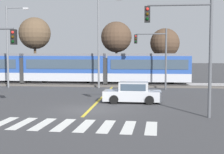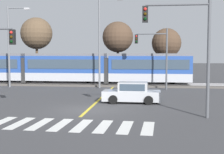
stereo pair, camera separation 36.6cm
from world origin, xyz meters
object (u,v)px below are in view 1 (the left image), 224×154
Objects in this scene: traffic_light_far_right at (155,50)px; bare_tree_west at (116,37)px; street_lamp_centre at (101,37)px; bare_tree_far_west at (35,33)px; traffic_light_near_right at (189,39)px; street_lamp_west at (9,41)px; sedan_crossing at (133,93)px; light_rail_tram at (66,67)px; bare_tree_east at (165,43)px.

traffic_light_far_right is 9.69m from bare_tree_west.
bare_tree_far_west is at bearing 142.77° from street_lamp_centre.
street_lamp_west reaches higher than traffic_light_near_right.
traffic_light_near_right is (3.32, -4.98, 3.70)m from sedan_crossing.
traffic_light_far_right is (1.87, 8.56, 3.23)m from sedan_crossing.
street_lamp_centre is 12.28m from bare_tree_far_west.
bare_tree_east is (11.56, 5.58, 2.87)m from light_rail_tram.
street_lamp_west is 1.12× the size of bare_tree_west.
bare_tree_far_west reaches higher than light_rail_tram.
light_rail_tram is at bearing 31.17° from street_lamp_west.
traffic_light_far_right is 0.71× the size of street_lamp_west.
bare_tree_far_west is (-16.78, 21.73, 1.80)m from traffic_light_near_right.
traffic_light_near_right is 15.98m from street_lamp_centre.
street_lamp_centre is (-5.57, 0.78, 1.40)m from traffic_light_far_right.
street_lamp_centre is 7.60m from bare_tree_west.
sedan_crossing is 11.06m from street_lamp_centre.
light_rail_tram is 3.26× the size of street_lamp_west.
traffic_light_near_right reaches higher than light_rail_tram.
bare_tree_east is (16.82, 0.98, -1.28)m from bare_tree_far_west.
street_lamp_centre reaches higher than bare_tree_west.
bare_tree_west is at bearing 83.13° from street_lamp_centre.
bare_tree_east is at bearing 89.89° from traffic_light_near_right.
bare_tree_west is at bearing 36.56° from street_lamp_west.
street_lamp_centre reaches higher than sedan_crossing.
bare_tree_east is at bearing 80.74° from traffic_light_far_right.
bare_tree_west reaches higher than sedan_crossing.
sedan_crossing is 0.62× the size of bare_tree_east.
street_lamp_west is at bearing 146.12° from sedan_crossing.
traffic_light_far_right is at bearing -99.26° from bare_tree_east.
bare_tree_east is at bearing 25.74° from light_rail_tram.
bare_tree_east is (0.04, 22.71, 0.52)m from traffic_light_near_right.
street_lamp_west is 7.86m from bare_tree_far_west.
traffic_light_near_right is 0.77× the size of street_lamp_west.
bare_tree_far_west is at bearing -176.68° from bare_tree_east.
traffic_light_far_right is 5.80m from street_lamp_centre.
traffic_light_near_right is at bearing -52.33° from bare_tree_far_west.
bare_tree_east is at bearing 49.89° from street_lamp_centre.
traffic_light_near_right is at bearing -39.89° from street_lamp_west.
sedan_crossing is 0.64× the size of traffic_light_near_right.
bare_tree_far_west is 1.22× the size of bare_tree_east.
traffic_light_far_right reaches higher than light_rail_tram.
bare_tree_far_west reaches higher than sedan_crossing.
street_lamp_west is 1.26× the size of bare_tree_east.
bare_tree_far_west is at bearing 128.77° from sedan_crossing.
sedan_crossing is at bearing -80.61° from bare_tree_west.
street_lamp_west reaches higher than sedan_crossing.
light_rail_tram is at bearing 160.38° from traffic_light_far_right.
bare_tree_far_west is at bearing 151.88° from traffic_light_far_right.
street_lamp_west is 9.72m from street_lamp_centre.
bare_tree_far_west is (-9.76, 7.41, 0.86)m from street_lamp_centre.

